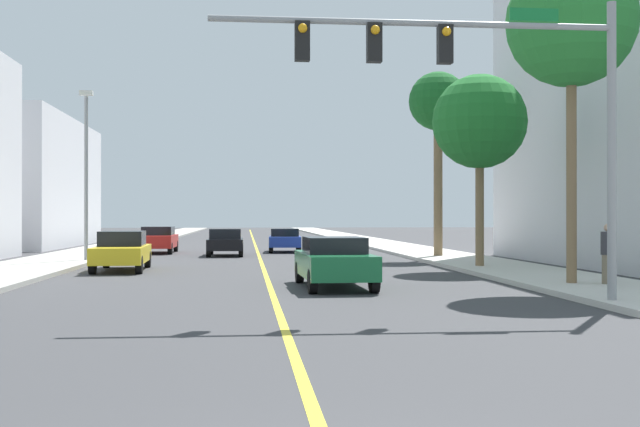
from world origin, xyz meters
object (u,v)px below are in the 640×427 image
(street_lamp, at_px, (86,165))
(palm_near, at_px, (571,24))
(car_black, at_px, (225,242))
(palm_far, at_px, (438,105))
(car_blue, at_px, (285,240))
(traffic_signal_mast, at_px, (483,80))
(car_yellow, at_px, (122,251))
(car_red, at_px, (158,239))
(pedestrian, at_px, (608,254))
(car_green, at_px, (334,261))
(palm_mid, at_px, (480,123))

(street_lamp, xyz_separation_m, palm_near, (15.89, -13.22, 3.20))
(street_lamp, xyz_separation_m, car_black, (5.80, 5.73, -3.49))
(palm_far, xyz_separation_m, car_blue, (-6.89, 7.73, -6.59))
(traffic_signal_mast, distance_m, palm_far, 20.15)
(traffic_signal_mast, bearing_deg, car_black, 104.81)
(traffic_signal_mast, distance_m, palm_near, 6.38)
(street_lamp, relative_size, car_yellow, 1.57)
(car_black, bearing_deg, car_blue, 51.03)
(car_red, bearing_deg, car_blue, -175.14)
(palm_near, relative_size, car_black, 2.31)
(traffic_signal_mast, xyz_separation_m, pedestrian, (4.75, 3.98, -4.01))
(palm_far, xyz_separation_m, car_black, (-10.12, 3.75, -6.57))
(car_black, distance_m, car_yellow, 11.18)
(car_red, xyz_separation_m, car_blue, (6.98, 0.59, -0.07))
(palm_near, height_order, car_green, palm_near)
(car_green, height_order, car_blue, car_green)
(pedestrian, bearing_deg, car_blue, -15.85)
(palm_mid, distance_m, palm_far, 7.81)
(car_blue, bearing_deg, palm_mid, -64.37)
(street_lamp, xyz_separation_m, palm_far, (15.92, 1.98, 3.08))
(car_black, xyz_separation_m, car_blue, (3.23, 3.98, -0.02))
(car_red, xyz_separation_m, car_yellow, (0.21, -14.00, -0.03))
(car_yellow, bearing_deg, traffic_signal_mast, 125.05)
(car_green, relative_size, pedestrian, 2.76)
(palm_near, height_order, palm_mid, palm_near)
(palm_near, distance_m, car_yellow, 17.31)
(car_yellow, relative_size, pedestrian, 2.81)
(car_green, bearing_deg, car_blue, 88.98)
(car_black, relative_size, car_yellow, 0.85)
(palm_near, xyz_separation_m, car_black, (-10.09, 18.95, -6.69))
(palm_mid, height_order, pedestrian, palm_mid)
(traffic_signal_mast, relative_size, car_blue, 2.22)
(car_blue, bearing_deg, pedestrian, -69.32)
(traffic_signal_mast, xyz_separation_m, car_red, (-9.93, 26.76, -4.21))
(palm_near, xyz_separation_m, car_red, (-13.84, 22.34, -6.64))
(palm_mid, xyz_separation_m, car_red, (-13.54, 14.74, -4.78))
(traffic_signal_mast, bearing_deg, car_blue, 96.15)
(traffic_signal_mast, relative_size, palm_near, 0.99)
(street_lamp, xyz_separation_m, pedestrian, (16.74, -13.67, -3.23))
(street_lamp, xyz_separation_m, car_red, (2.06, 9.12, -3.44))
(car_blue, bearing_deg, street_lamp, -130.49)
(palm_near, bearing_deg, palm_far, 89.90)
(traffic_signal_mast, relative_size, car_black, 2.28)
(palm_mid, bearing_deg, car_green, -132.79)
(traffic_signal_mast, bearing_deg, car_yellow, 127.28)
(car_red, distance_m, car_blue, 7.00)
(palm_mid, relative_size, car_black, 1.83)
(palm_near, bearing_deg, palm_mid, 92.21)
(traffic_signal_mast, xyz_separation_m, car_blue, (-2.95, 27.35, -4.29))
(palm_far, relative_size, car_black, 2.22)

